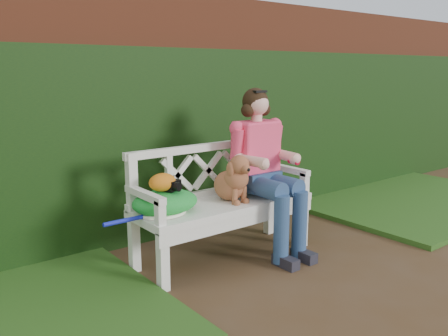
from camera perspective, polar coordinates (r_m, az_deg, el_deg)
ground at (r=3.61m, az=13.57°, el=-13.31°), size 60.00×60.00×0.00m
brick_wall at (r=4.71m, az=-4.24°, el=6.70°), size 10.00×0.30×2.20m
ivy_hedge at (r=4.55m, az=-2.65°, el=3.39°), size 10.00×0.18×1.70m
grass_right at (r=5.97m, az=21.25°, el=-3.48°), size 2.60×2.00×0.05m
garden_bench at (r=3.87m, az=0.00°, el=-7.40°), size 1.64×0.77×0.48m
seated_woman at (r=3.97m, az=4.29°, el=-0.63°), size 0.76×0.88×1.32m
dog at (r=3.76m, az=0.95°, el=-1.10°), size 0.31×0.39×0.39m
tennis_racket at (r=3.46m, az=-7.78°, el=-5.41°), size 0.68×0.32×0.03m
green_bag at (r=3.50m, az=-7.09°, el=-4.01°), size 0.61×0.53×0.17m
camera_item at (r=3.46m, az=-6.27°, el=-2.06°), size 0.14×0.12×0.08m
baseball_glove at (r=3.43m, az=-7.42°, el=-1.71°), size 0.21×0.16×0.13m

